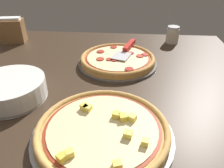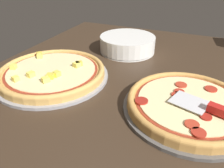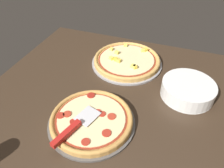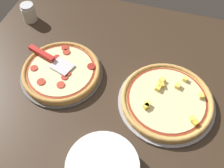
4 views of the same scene
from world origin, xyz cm
name	(u,v)px [view 2 (image 2 of 4)]	position (x,y,z in cm)	size (l,w,h in cm)	color
ground_plane	(143,92)	(0.00, 0.00, -1.80)	(129.98, 117.43, 3.60)	#38281C
pizza_pan_front	(187,109)	(-7.48, -14.86, 0.50)	(35.62, 35.62, 1.00)	#565451
pizza_front	(189,103)	(-7.49, -14.86, 2.53)	(33.48, 33.48, 2.89)	#C68E47
pizza_pan_back	(53,76)	(-6.41, 31.09, 0.50)	(38.89, 38.89, 1.00)	#939399
pizza_back	(52,71)	(-6.42, 31.10, 2.46)	(36.55, 36.55, 3.83)	tan
plate_stack	(127,44)	(27.47, 15.52, 3.50)	(24.22, 24.22, 7.00)	white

